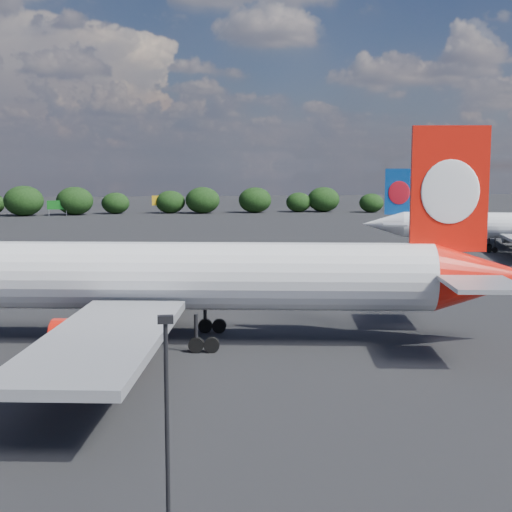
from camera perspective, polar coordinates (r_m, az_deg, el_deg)
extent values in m
plane|color=black|center=(100.82, -13.22, -1.29)|extent=(500.00, 500.00, 0.00)
cylinder|color=white|center=(59.18, -6.62, -1.57)|extent=(42.78, 13.38, 5.59)
cone|color=red|center=(60.88, 18.07, -1.64)|extent=(9.83, 7.15, 5.59)
cube|color=red|center=(59.39, 15.21, 5.19)|extent=(6.15, 1.69, 10.06)
ellipsoid|color=white|center=(59.07, 15.28, 4.98)|extent=(4.65, 1.09, 5.14)
ellipsoid|color=white|center=(59.72, 15.13, 5.01)|extent=(4.65, 1.09, 5.14)
cube|color=#93959A|center=(54.36, 17.59, -2.17)|extent=(6.19, 7.53, 0.34)
cube|color=#93959A|center=(66.16, 14.76, -0.45)|extent=(6.19, 7.53, 0.34)
cube|color=#93959A|center=(45.97, -12.10, -6.52)|extent=(11.29, 23.32, 0.61)
cube|color=#93959A|center=(73.99, -6.63, -1.21)|extent=(11.29, 23.32, 0.61)
cylinder|color=red|center=(52.12, -12.96, -6.55)|extent=(6.05, 4.00, 3.02)
cube|color=#93959A|center=(51.94, -12.98, -5.71)|extent=(2.48, 0.79, 1.34)
cylinder|color=red|center=(69.17, -9.14, -3.06)|extent=(6.05, 4.00, 3.02)
cube|color=#93959A|center=(69.04, -9.15, -2.43)|extent=(2.48, 0.79, 1.34)
cylinder|color=black|center=(56.36, -4.82, -6.05)|extent=(0.37, 0.37, 2.79)
cylinder|color=black|center=(56.62, -4.81, -7.10)|extent=(1.30, 0.72, 1.23)
cylinder|color=black|center=(56.48, -3.56, -7.12)|extent=(1.30, 0.72, 1.23)
cylinder|color=black|center=(62.87, -4.09, -4.65)|extent=(0.37, 0.37, 2.79)
cylinder|color=black|center=(63.09, -4.08, -5.59)|extent=(1.30, 0.72, 1.23)
cylinder|color=black|center=(62.98, -2.96, -5.61)|extent=(1.30, 0.72, 1.23)
cylinder|color=white|center=(129.49, 19.19, 2.33)|extent=(33.58, 14.02, 4.44)
cone|color=white|center=(127.17, 10.11, 2.53)|extent=(8.09, 6.31, 4.44)
cube|color=navy|center=(126.96, 11.37, 5.07)|extent=(4.80, 1.84, 7.99)
ellipsoid|color=red|center=(126.70, 11.38, 4.99)|extent=(3.62, 1.25, 4.08)
ellipsoid|color=red|center=(127.24, 11.37, 5.00)|extent=(3.62, 1.25, 4.08)
cube|color=#93959A|center=(122.35, 11.02, 2.50)|extent=(5.37, 6.26, 0.27)
cube|color=#93959A|center=(132.08, 10.82, 2.84)|extent=(5.37, 6.26, 0.27)
cube|color=#93959A|center=(141.24, 18.99, 2.13)|extent=(10.67, 18.67, 0.49)
cylinder|color=black|center=(126.84, 18.57, 0.85)|extent=(0.31, 0.31, 2.22)
cylinder|color=black|center=(126.93, 18.55, 0.47)|extent=(1.05, 0.67, 0.98)
cylinder|color=black|center=(126.75, 18.12, 0.48)|extent=(1.05, 0.67, 0.98)
cylinder|color=black|center=(132.05, 18.16, 1.10)|extent=(0.31, 0.31, 2.22)
cylinder|color=black|center=(132.14, 18.14, 0.74)|extent=(1.05, 0.67, 0.98)
cylinder|color=black|center=(131.97, 17.72, 0.75)|extent=(1.05, 0.67, 0.98)
cylinder|color=black|center=(26.40, -7.10, -15.13)|extent=(0.16, 0.16, 9.15)
cube|color=black|center=(25.00, -7.27, -5.06)|extent=(0.55, 0.30, 0.28)
cube|color=#136119|center=(217.30, -15.60, 3.96)|extent=(6.00, 0.30, 2.60)
cylinder|color=#92949A|center=(217.74, -16.23, 3.36)|extent=(0.20, 0.20, 2.00)
cylinder|color=#92949A|center=(217.14, -14.92, 3.39)|extent=(0.20, 0.20, 2.00)
cube|color=gold|center=(221.71, -7.68, 4.42)|extent=(5.00, 0.30, 3.00)
cylinder|color=#92949A|center=(221.85, -7.67, 3.71)|extent=(0.30, 0.30, 2.50)
ellipsoid|color=black|center=(219.49, -18.09, 4.22)|extent=(11.51, 9.74, 8.85)
ellipsoid|color=black|center=(219.67, -14.30, 4.29)|extent=(10.93, 9.25, 8.41)
ellipsoid|color=black|center=(222.52, -11.18, 4.17)|extent=(8.46, 7.16, 6.50)
ellipsoid|color=black|center=(222.53, -6.87, 4.32)|extent=(9.09, 7.69, 6.99)
ellipsoid|color=black|center=(220.71, -4.29, 4.47)|extent=(10.58, 8.95, 8.13)
ellipsoid|color=black|center=(223.03, -0.08, 4.50)|extent=(10.34, 8.75, 7.95)
ellipsoid|color=black|center=(227.10, 3.43, 4.31)|extent=(8.08, 6.84, 6.21)
ellipsoid|color=black|center=(228.21, 5.42, 4.52)|extent=(10.29, 8.70, 7.91)
ellipsoid|color=black|center=(227.65, 9.22, 4.21)|extent=(7.77, 6.57, 5.98)
ellipsoid|color=black|center=(237.43, 11.74, 4.29)|extent=(7.95, 6.73, 6.12)
ellipsoid|color=black|center=(240.27, 15.92, 4.22)|extent=(8.15, 6.90, 6.27)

